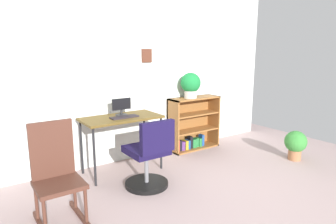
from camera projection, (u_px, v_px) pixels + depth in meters
The scene contains 10 objects.
ground_plane at pixel (245, 216), 2.94m from camera, with size 6.24×6.24×0.00m, color #AB9190.
wall_back at pixel (137, 73), 4.41m from camera, with size 5.20×0.12×2.56m.
desk at pixel (121, 122), 3.92m from camera, with size 1.03×0.53×0.76m.
monitor at pixel (121, 107), 3.98m from camera, with size 0.27×0.16×0.23m.
keyboard at pixel (124, 117), 3.85m from camera, with size 0.36×0.14×0.02m, color #272126.
office_chair at pixel (149, 159), 3.48m from camera, with size 0.52×0.55×0.85m.
rocking_chair at pixel (56, 174), 2.77m from camera, with size 0.42×0.64×0.97m.
bookshelf_low at pixel (192, 126), 4.95m from camera, with size 0.88×0.30×0.86m.
potted_plant_on_shelf at pixel (191, 84), 4.71m from camera, with size 0.32×0.32×0.41m.
potted_plant_floor at pixel (296, 143), 4.43m from camera, with size 0.32×0.32×0.44m.
Camera 1 is at (-2.15, -1.75, 1.60)m, focal length 31.81 mm.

